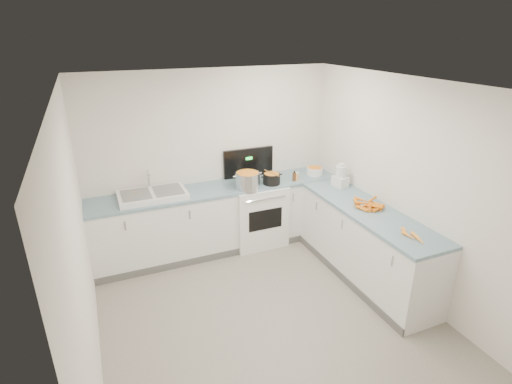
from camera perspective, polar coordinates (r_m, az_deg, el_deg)
name	(u,v)px	position (r m, az deg, el deg)	size (l,w,h in m)	color
floor	(270,319)	(4.62, 1.99, -17.64)	(3.50, 4.00, 0.00)	gray
ceiling	(274,86)	(3.57, 2.54, 14.83)	(3.50, 4.00, 0.00)	silver
wall_back	(212,160)	(5.68, -6.36, 4.59)	(3.50, 2.50, 0.00)	silver
wall_front	(423,360)	(2.59, 22.80, -21.30)	(3.50, 2.50, 0.00)	silver
wall_left	(80,253)	(3.64, -23.88, -7.91)	(4.00, 2.50, 0.00)	silver
wall_right	(410,191)	(4.89, 21.16, 0.19)	(4.00, 2.50, 0.00)	silver
counter_back	(220,218)	(5.70, -5.14, -3.73)	(3.50, 0.62, 0.94)	white
counter_right	(365,243)	(5.22, 15.33, -7.09)	(0.62, 2.20, 0.94)	white
stove	(256,212)	(5.86, 0.02, -2.86)	(0.76, 0.65, 1.36)	white
sink	(152,195)	(5.32, -14.57, -0.37)	(0.86, 0.52, 0.31)	white
steel_pot	(248,181)	(5.43, -1.22, 1.57)	(0.33, 0.33, 0.24)	silver
black_pot	(272,179)	(5.60, 2.24, 1.81)	(0.24, 0.24, 0.17)	black
wooden_spoon	(272,173)	(5.57, 2.25, 2.73)	(0.01, 0.01, 0.33)	#AD7A47
mixing_bowl	(315,171)	(6.03, 8.37, 2.98)	(0.24, 0.24, 0.11)	white
extract_bottle	(294,177)	(5.74, 5.48, 2.19)	(0.05, 0.05, 0.12)	#593319
spice_jar	(297,177)	(5.78, 5.86, 2.20)	(0.06, 0.06, 0.10)	#E5B266
food_processor	(341,177)	(5.61, 11.99, 2.16)	(0.20, 0.22, 0.33)	white
carrot_pile	(369,205)	(5.05, 15.85, -1.80)	(0.39, 0.46, 0.08)	orange
peeled_carrots	(412,236)	(4.49, 21.45, -5.88)	(0.13, 0.37, 0.04)	orange
peelings	(133,194)	(5.31, -17.12, -0.29)	(0.20, 0.23, 0.01)	tan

